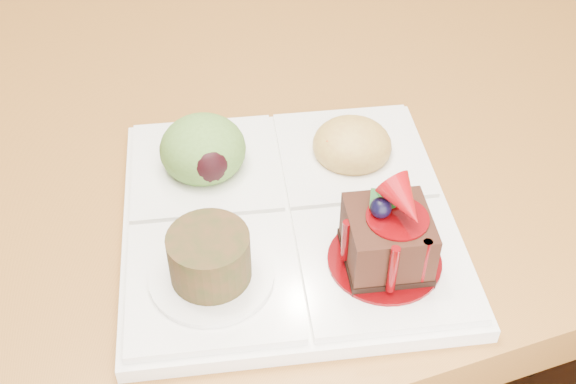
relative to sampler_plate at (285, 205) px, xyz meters
name	(u,v)px	position (x,y,z in m)	size (l,w,h in m)	color
ground	(200,227)	(0.06, 0.75, -0.77)	(6.00, 6.00, 0.00)	#5D2F1A
sampler_plate	(285,205)	(0.00, 0.00, 0.00)	(0.28, 0.28, 0.09)	white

